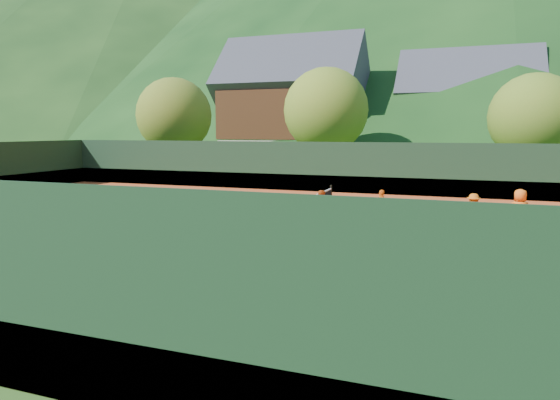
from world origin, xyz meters
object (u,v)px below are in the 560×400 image
(chalet_mid, at_px, (466,117))
(student_a, at_px, (321,208))
(coach, at_px, (200,224))
(tennis_net, at_px, (290,218))
(ball_hopper, at_px, (42,222))
(student_b, at_px, (382,208))
(student_d, at_px, (473,211))
(chalet_left, at_px, (293,110))
(student_c, at_px, (519,212))

(chalet_mid, bearing_deg, student_a, -99.03)
(student_a, xyz_separation_m, chalet_mid, (5.20, 32.73, 4.26))
(coach, bearing_deg, tennis_net, 83.72)
(ball_hopper, bearing_deg, student_a, 38.27)
(student_a, height_order, tennis_net, student_a)
(student_b, distance_m, student_d, 3.36)
(coach, relative_size, student_b, 1.15)
(chalet_left, bearing_deg, student_a, -69.40)
(tennis_net, relative_size, chalet_mid, 0.95)
(student_c, bearing_deg, chalet_mid, -104.21)
(student_d, bearing_deg, student_b, 4.51)
(ball_hopper, bearing_deg, chalet_mid, 71.67)
(coach, distance_m, student_c, 11.11)
(student_d, relative_size, tennis_net, 0.11)
(student_a, height_order, chalet_mid, chalet_mid)
(student_c, xyz_separation_m, chalet_mid, (-1.79, 31.86, 4.15))
(ball_hopper, relative_size, chalet_left, 0.07)
(student_b, xyz_separation_m, ball_hopper, (-9.83, -6.81, 0.03))
(student_c, bearing_deg, coach, 14.10)
(ball_hopper, xyz_separation_m, chalet_left, (-3.16, 34.76, 4.88))
(student_a, relative_size, ball_hopper, 1.41)
(chalet_left, bearing_deg, tennis_net, -71.57)
(ball_hopper, bearing_deg, student_d, 29.69)
(student_d, height_order, chalet_left, chalet_left)
(coach, relative_size, student_d, 1.22)
(student_a, bearing_deg, student_c, -174.61)
(student_b, distance_m, chalet_left, 31.22)
(ball_hopper, distance_m, chalet_mid, 41.05)
(tennis_net, xyz_separation_m, chalet_left, (-10.00, 30.00, 5.13))
(student_d, bearing_deg, tennis_net, 16.30)
(chalet_left, distance_m, chalet_mid, 16.51)
(student_a, relative_size, chalet_left, 0.10)
(coach, distance_m, student_d, 10.21)
(coach, distance_m, chalet_mid, 38.67)
(student_a, height_order, ball_hopper, student_a)
(student_b, height_order, student_d, student_b)
(student_b, relative_size, ball_hopper, 1.43)
(student_c, height_order, tennis_net, student_c)
(chalet_mid, bearing_deg, ball_hopper, -108.33)
(coach, height_order, student_b, coach)
(coach, bearing_deg, student_c, 49.88)
(student_b, relative_size, chalet_mid, 0.11)
(student_b, relative_size, chalet_left, 0.10)
(student_a, relative_size, student_d, 1.05)
(student_d, bearing_deg, chalet_left, -66.29)
(coach, bearing_deg, chalet_mid, 96.82)
(student_b, bearing_deg, chalet_mid, -79.96)
(ball_hopper, xyz_separation_m, chalet_mid, (12.84, 38.76, 4.22))
(tennis_net, relative_size, ball_hopper, 12.07)
(student_d, xyz_separation_m, tennis_net, (-6.28, -2.72, -0.17))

